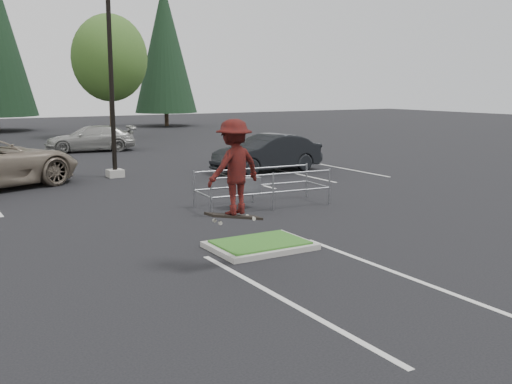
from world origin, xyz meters
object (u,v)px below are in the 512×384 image
light_pole (110,60)px  decid_c (109,61)px  conif_c (165,48)px  skateboarder (234,168)px  cart_corral (249,184)px  car_far_silver (91,139)px  car_r_charc (267,153)px

light_pole → decid_c: light_pole is taller
conif_c → skateboarder: 43.53m
cart_corral → skateboarder: 6.14m
cart_corral → car_far_silver: bearing=93.8°
cart_corral → light_pole: bearing=105.7°
conif_c → cart_corral: 37.92m
light_pole → car_far_silver: 10.83m
light_pole → car_r_charc: 7.32m
decid_c → conif_c: 12.65m
conif_c → car_r_charc: (-7.50, -29.31, -6.06)m
cart_corral → skateboarder: size_ratio=1.97×
decid_c → skateboarder: 31.82m
light_pole → car_r_charc: bearing=-16.8°
skateboarder → car_far_silver: size_ratio=0.42×
car_r_charc → conif_c: bearing=160.2°
conif_c → cart_corral: conif_c is taller
car_far_silver → car_r_charc: bearing=29.3°
light_pole → car_far_silver: light_pole is taller
cart_corral → skateboarder: skateboarder is taller
skateboarder → cart_corral: bearing=-134.3°
conif_c → car_r_charc: conif_c is taller
cart_corral → car_far_silver: 17.92m
decid_c → car_r_charc: size_ratio=1.76×
decid_c → car_r_charc: (0.51, -19.65, -4.47)m
decid_c → skateboarder: size_ratio=4.11×
decid_c → cart_corral: size_ratio=2.08×
light_pole → skateboarder: 13.35m
conif_c → car_far_silver: size_ratio=2.58×
decid_c → car_r_charc: 20.15m
skateboarder → car_far_silver: (3.53, 22.96, -1.32)m
skateboarder → light_pole: bearing=-108.9°
conif_c → skateboarder: conif_c is taller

